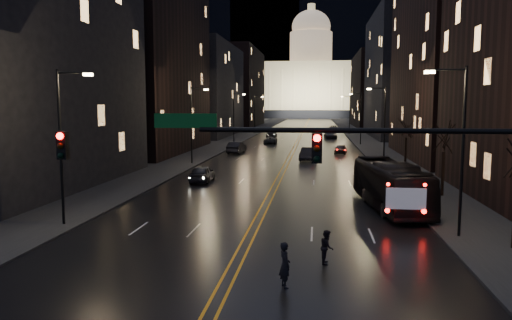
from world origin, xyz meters
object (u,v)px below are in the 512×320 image
(oncoming_car_b, at_px, (236,148))
(bus, at_px, (390,185))
(pedestrian_b, at_px, (327,247))
(pedestrian_a, at_px, (285,265))
(receding_car_a, at_px, (308,154))
(oncoming_car_a, at_px, (202,174))
(traffic_signal, at_px, (390,164))

(oncoming_car_b, bearing_deg, bus, 119.22)
(oncoming_car_b, relative_size, pedestrian_b, 3.33)
(bus, relative_size, pedestrian_b, 7.44)
(bus, xyz_separation_m, pedestrian_a, (-6.16, -15.63, -0.68))
(receding_car_a, relative_size, pedestrian_b, 3.25)
(receding_car_a, xyz_separation_m, pedestrian_b, (1.51, -40.70, -0.06))
(oncoming_car_a, relative_size, pedestrian_a, 2.51)
(bus, distance_m, pedestrian_a, 16.81)
(oncoming_car_a, distance_m, oncoming_car_b, 26.46)
(traffic_signal, bearing_deg, pedestrian_b, 110.75)
(traffic_signal, distance_m, pedestrian_a, 5.82)
(pedestrian_b, bearing_deg, traffic_signal, -155.95)
(traffic_signal, xyz_separation_m, bus, (2.59, 17.50, -3.52))
(pedestrian_a, bearing_deg, pedestrian_b, -51.69)
(traffic_signal, relative_size, receding_car_a, 3.48)
(oncoming_car_a, bearing_deg, pedestrian_b, 114.40)
(bus, height_order, receding_car_a, bus)
(pedestrian_b, bearing_deg, receding_car_a, 5.42)
(receding_car_a, bearing_deg, pedestrian_b, -81.54)
(traffic_signal, xyz_separation_m, pedestrian_a, (-3.57, 1.87, -4.20))
(bus, distance_m, receding_car_a, 28.85)
(traffic_signal, height_order, pedestrian_b, traffic_signal)
(bus, distance_m, pedestrian_b, 13.30)
(traffic_signal, relative_size, bus, 1.52)
(bus, height_order, oncoming_car_b, bus)
(oncoming_car_a, height_order, oncoming_car_b, oncoming_car_b)
(pedestrian_a, xyz_separation_m, pedestrian_b, (1.67, 3.14, -0.14))
(receding_car_a, distance_m, pedestrian_b, 40.73)
(receding_car_a, height_order, pedestrian_b, receding_car_a)
(bus, distance_m, oncoming_car_b, 39.62)
(bus, relative_size, receding_car_a, 2.29)
(bus, bearing_deg, oncoming_car_a, 140.28)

